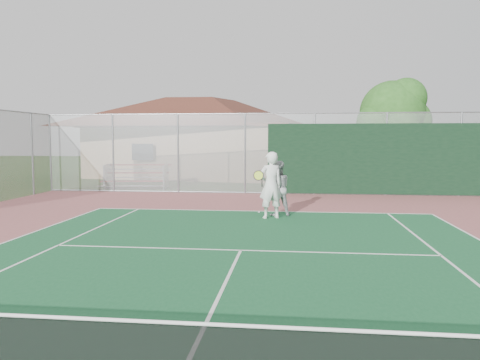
% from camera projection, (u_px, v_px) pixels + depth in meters
% --- Properties ---
extents(back_fence, '(20.08, 0.11, 3.53)m').
position_uv_depth(back_fence, '(317.00, 156.00, 20.08)').
color(back_fence, gray).
rests_on(back_fence, ground).
extents(clubhouse, '(15.04, 11.28, 5.93)m').
position_uv_depth(clubhouse, '(202.00, 130.00, 30.36)').
color(clubhouse, tan).
rests_on(clubhouse, ground).
extents(bleachers, '(3.28, 2.17, 1.15)m').
position_uv_depth(bleachers, '(137.00, 175.00, 23.06)').
color(bleachers, '#A42D26').
rests_on(bleachers, ground).
extents(tree, '(3.95, 3.75, 5.51)m').
position_uv_depth(tree, '(394.00, 115.00, 24.25)').
color(tree, '#362313').
rests_on(tree, ground).
extents(player_white_front, '(0.93, 0.76, 2.00)m').
position_uv_depth(player_white_front, '(270.00, 186.00, 13.98)').
color(player_white_front, white).
rests_on(player_white_front, ground).
extents(player_grey_back, '(0.96, 0.83, 1.70)m').
position_uv_depth(player_grey_back, '(277.00, 189.00, 14.47)').
color(player_grey_back, '#B2B5B8').
rests_on(player_grey_back, ground).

